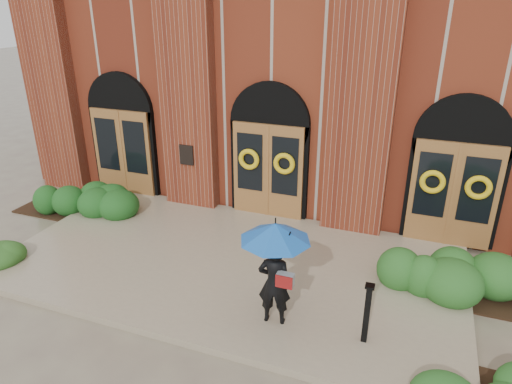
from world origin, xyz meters
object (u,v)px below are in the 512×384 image
at_px(man_with_umbrella, 275,255).
at_px(hedge_wall_right, 484,276).
at_px(hedge_wall_left, 75,199).
at_px(metal_post, 367,312).

xyz_separation_m(man_with_umbrella, hedge_wall_right, (3.62, 2.46, -1.11)).
relative_size(man_with_umbrella, hedge_wall_left, 0.65).
height_order(hedge_wall_left, hedge_wall_right, hedge_wall_right).
distance_m(metal_post, hedge_wall_right, 3.16).
bearing_deg(man_with_umbrella, hedge_wall_left, -30.38).
relative_size(man_with_umbrella, hedge_wall_right, 0.60).
height_order(metal_post, hedge_wall_left, metal_post).
xyz_separation_m(hedge_wall_left, hedge_wall_right, (10.40, -0.26, 0.03)).
distance_m(hedge_wall_left, hedge_wall_right, 10.40).
relative_size(metal_post, hedge_wall_right, 0.34).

